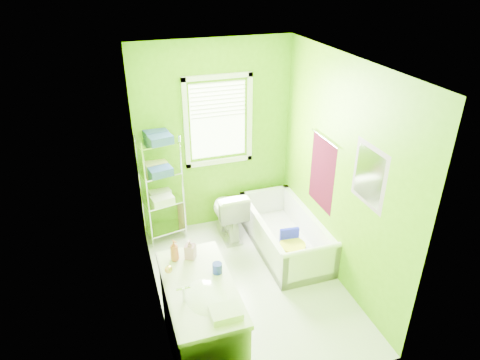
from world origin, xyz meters
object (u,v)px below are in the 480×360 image
object	(u,v)px
toilet	(228,212)
vanity	(202,320)
wire_shelf_unit	(161,177)
bathtub	(285,238)

from	to	relation	value
toilet	vanity	distance (m)	2.06
vanity	wire_shelf_unit	distance (m)	2.17
bathtub	wire_shelf_unit	world-z (taller)	wire_shelf_unit
toilet	wire_shelf_unit	size ratio (longest dim) A/B	0.48
bathtub	wire_shelf_unit	bearing A→B (deg)	152.44
wire_shelf_unit	vanity	bearing A→B (deg)	-89.75
wire_shelf_unit	toilet	bearing A→B (deg)	-15.69
bathtub	toilet	world-z (taller)	toilet
vanity	bathtub	bearing A→B (deg)	43.35
vanity	toilet	bearing A→B (deg)	66.54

